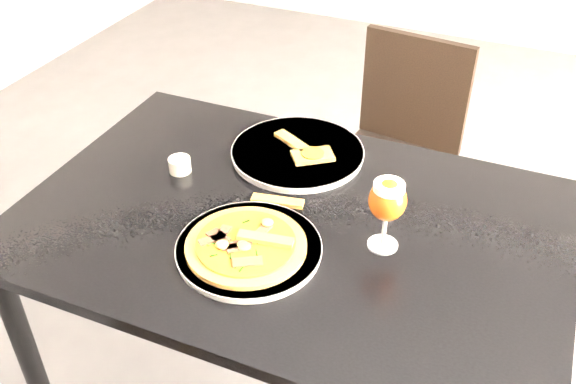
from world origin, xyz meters
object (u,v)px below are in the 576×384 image
at_px(chair_far, 396,153).
at_px(beer_glass, 388,201).
at_px(dining_table, 291,249).
at_px(pizza, 246,245).

distance_m(chair_far, beer_glass, 0.92).
relative_size(dining_table, beer_glass, 7.38).
relative_size(chair_far, beer_glass, 5.11).
distance_m(chair_far, pizza, 1.00).
relative_size(dining_table, pizza, 4.82).
xyz_separation_m(dining_table, pizza, (-0.04, -0.14, 0.11)).
bearing_deg(beer_glass, chair_far, 101.52).
relative_size(pizza, beer_glass, 1.53).
height_order(dining_table, beer_glass, beer_glass).
xyz_separation_m(chair_far, beer_glass, (0.17, -0.81, 0.41)).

